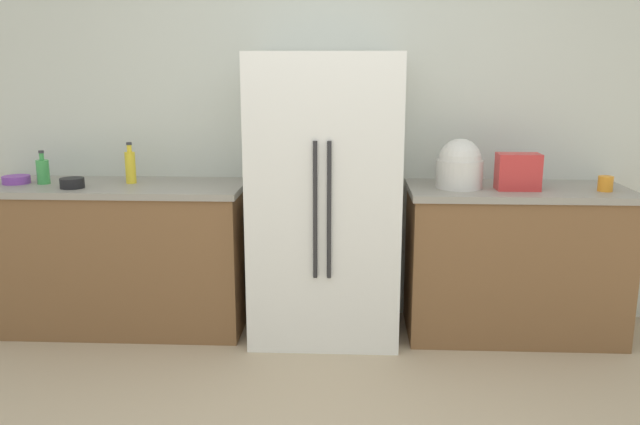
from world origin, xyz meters
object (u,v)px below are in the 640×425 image
at_px(bottle_a, 130,166).
at_px(cup_a, 605,184).
at_px(cup_b, 527,176).
at_px(rice_cooker, 460,166).
at_px(refrigerator, 325,199).
at_px(bowl_b, 16,180).
at_px(toaster, 518,172).
at_px(bowl_a, 72,183).
at_px(bottle_b, 43,171).

relative_size(bottle_a, cup_a, 2.89).
bearing_deg(cup_b, rice_cooker, -163.99).
distance_m(refrigerator, bottle_a, 1.22).
height_order(refrigerator, bowl_b, refrigerator).
relative_size(refrigerator, cup_a, 19.48).
xyz_separation_m(toaster, bowl_a, (-2.63, -0.07, -0.08)).
bearing_deg(refrigerator, bottle_a, 175.76).
bearing_deg(bowl_b, cup_b, 1.98).
bearing_deg(refrigerator, toaster, -0.99).
bearing_deg(bowl_a, cup_a, 0.92).
bearing_deg(bowl_a, cup_b, 5.12).
height_order(refrigerator, bowl_a, refrigerator).
bearing_deg(refrigerator, bowl_a, -176.52).
relative_size(cup_b, bowl_b, 0.64).
relative_size(refrigerator, bowl_a, 12.05).
height_order(bottle_b, bowl_b, bottle_b).
distance_m(toaster, bottle_b, 2.87).
relative_size(refrigerator, rice_cooker, 5.83).
bearing_deg(cup_b, bottle_b, -177.79).
height_order(cup_b, bowl_a, cup_b).
bearing_deg(refrigerator, rice_cooker, 2.09).
height_order(bottle_b, cup_a, bottle_b).
bearing_deg(bowl_b, bottle_a, 3.64).
bearing_deg(refrigerator, bottle_b, 178.71).
relative_size(toaster, cup_a, 2.81).
bearing_deg(bottle_b, bowl_a, -29.02).
bearing_deg(bowl_b, rice_cooker, -0.33).
distance_m(bottle_a, bowl_b, 0.71).
relative_size(rice_cooker, bowl_a, 2.07).
height_order(toaster, rice_cooker, rice_cooker).
bearing_deg(cup_a, refrigerator, 178.56).
relative_size(refrigerator, toaster, 6.93).
bearing_deg(rice_cooker, refrigerator, -177.91).
height_order(refrigerator, rice_cooker, refrigerator).
bearing_deg(bottle_b, cup_b, 2.21).
xyz_separation_m(refrigerator, bottle_b, (-1.74, 0.04, 0.15)).
bearing_deg(toaster, bowl_b, 178.79).
xyz_separation_m(toaster, bottle_b, (-2.87, 0.06, -0.03)).
relative_size(bottle_a, bowl_b, 1.53).
height_order(toaster, bottle_a, bottle_a).
bearing_deg(bowl_a, bottle_a, 31.46).
bearing_deg(toaster, cup_b, 59.50).
distance_m(refrigerator, bowl_b, 1.92).
relative_size(cup_a, cup_b, 0.82).
distance_m(cup_b, bowl_b, 3.15).
height_order(refrigerator, toaster, refrigerator).
bearing_deg(cup_a, bottle_a, 177.37).
height_order(bottle_a, cup_b, bottle_a).
bearing_deg(cup_a, toaster, 177.55).
distance_m(refrigerator, bowl_a, 1.51).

